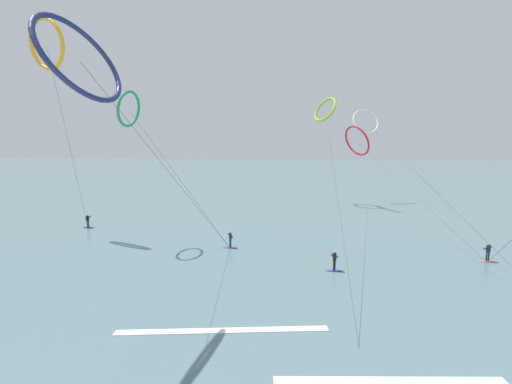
# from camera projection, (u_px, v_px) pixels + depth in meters

# --- Properties ---
(sea_water) EXTENTS (400.00, 200.00, 0.08)m
(sea_water) POSITION_uv_depth(u_px,v_px,m) (278.00, 174.00, 110.70)
(sea_water) COLOR slate
(sea_water) RESTS_ON ground
(surfer_charcoal) EXTENTS (1.40, 0.59, 1.70)m
(surfer_charcoal) POSITION_uv_depth(u_px,v_px,m) (88.00, 222.00, 39.73)
(surfer_charcoal) COLOR black
(surfer_charcoal) RESTS_ON ground
(surfer_violet) EXTENTS (1.40, 0.69, 1.70)m
(surfer_violet) POSITION_uv_depth(u_px,v_px,m) (230.00, 241.00, 32.07)
(surfer_violet) COLOR purple
(surfer_violet) RESTS_ON ground
(surfer_coral) EXTENTS (1.40, 0.69, 1.70)m
(surfer_coral) POSITION_uv_depth(u_px,v_px,m) (488.00, 253.00, 28.32)
(surfer_coral) COLOR #EA7260
(surfer_coral) RESTS_ON ground
(surfer_cobalt) EXTENTS (1.40, 0.69, 1.70)m
(surfer_cobalt) POSITION_uv_depth(u_px,v_px,m) (334.00, 262.00, 26.25)
(surfer_cobalt) COLOR #2647B7
(surfer_cobalt) RESTS_ON ground
(kite_amber) EXTENTS (5.28, 4.46, 23.18)m
(kite_amber) POSITION_uv_depth(u_px,v_px,m) (46.00, 44.00, 33.83)
(kite_amber) COLOR orange
(kite_amber) RESTS_ON ground
(kite_emerald) EXTENTS (10.37, 3.58, 15.28)m
(kite_emerald) POSITION_uv_depth(u_px,v_px,m) (129.00, 109.00, 30.97)
(kite_emerald) COLOR #199351
(kite_emerald) RESTS_ON ground
(kite_navy) EXTENTS (6.91, 17.02, 16.75)m
(kite_navy) POSITION_uv_depth(u_px,v_px,m) (81.00, 59.00, 16.39)
(kite_navy) COLOR navy
(kite_navy) RESTS_ON ground
(kite_lime) EXTENTS (5.10, 43.55, 17.98)m
(kite_lime) POSITION_uv_depth(u_px,v_px,m) (325.00, 110.00, 53.92)
(kite_lime) COLOR #8CC62D
(kite_lime) RESTS_ON ground
(kite_crimson) EXTENTS (8.74, 27.08, 13.11)m
(kite_crimson) POSITION_uv_depth(u_px,v_px,m) (357.00, 141.00, 51.27)
(kite_crimson) COLOR red
(kite_crimson) RESTS_ON ground
(kite_ivory) EXTENTS (5.27, 46.64, 16.22)m
(kite_ivory) POSITION_uv_depth(u_px,v_px,m) (366.00, 122.00, 55.99)
(kite_ivory) COLOR silver
(kite_ivory) RESTS_ON ground
(wave_crest_mid) EXTENTS (10.10, 1.34, 0.12)m
(wave_crest_mid) POSITION_uv_depth(u_px,v_px,m) (390.00, 382.00, 14.12)
(wave_crest_mid) COLOR white
(wave_crest_mid) RESTS_ON ground
(wave_crest_far) EXTENTS (11.71, 1.98, 0.12)m
(wave_crest_far) POSITION_uv_depth(u_px,v_px,m) (222.00, 331.00, 17.92)
(wave_crest_far) COLOR white
(wave_crest_far) RESTS_ON ground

